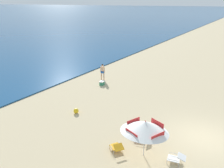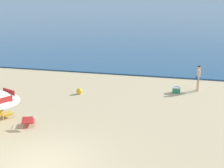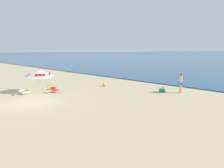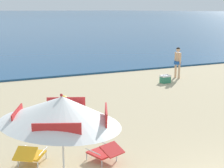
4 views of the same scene
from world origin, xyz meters
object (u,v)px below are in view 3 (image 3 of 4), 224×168
(lounge_chair_under_umbrella, at_px, (24,92))
(lounge_chair_facing_sea, at_px, (52,86))
(cooler_box, at_px, (162,90))
(beach_ball, at_px, (104,85))
(beach_umbrella_striped_main, at_px, (39,73))
(person_standing_near_shore, at_px, (181,82))
(lounge_chair_beside_umbrella, at_px, (55,90))

(lounge_chair_under_umbrella, relative_size, lounge_chair_facing_sea, 0.93)
(lounge_chair_facing_sea, bearing_deg, cooler_box, 38.55)
(beach_ball, bearing_deg, lounge_chair_facing_sea, -115.60)
(beach_umbrella_striped_main, height_order, lounge_chair_under_umbrella, beach_umbrella_striped_main)
(lounge_chair_under_umbrella, height_order, person_standing_near_shore, person_standing_near_shore)
(lounge_chair_beside_umbrella, height_order, beach_ball, lounge_chair_beside_umbrella)
(lounge_chair_facing_sea, bearing_deg, lounge_chair_beside_umbrella, -19.76)
(lounge_chair_under_umbrella, bearing_deg, beach_ball, 78.86)
(beach_umbrella_striped_main, distance_m, lounge_chair_beside_umbrella, 2.07)
(person_standing_near_shore, bearing_deg, cooler_box, -148.12)
(person_standing_near_shore, bearing_deg, lounge_chair_beside_umbrella, -134.43)
(cooler_box, bearing_deg, lounge_chair_facing_sea, -141.45)
(person_standing_near_shore, distance_m, cooler_box, 1.73)
(lounge_chair_facing_sea, relative_size, person_standing_near_shore, 0.61)
(beach_umbrella_striped_main, bearing_deg, person_standing_near_shore, 43.87)
(lounge_chair_facing_sea, xyz_separation_m, beach_ball, (2.28, 4.77, -0.09))
(lounge_chair_beside_umbrella, height_order, cooler_box, lounge_chair_beside_umbrella)
(lounge_chair_under_umbrella, relative_size, beach_ball, 2.55)
(beach_umbrella_striped_main, distance_m, person_standing_near_shore, 12.62)
(beach_ball, bearing_deg, beach_umbrella_striped_main, -106.78)
(lounge_chair_facing_sea, bearing_deg, beach_umbrella_striped_main, -72.69)
(beach_umbrella_striped_main, xyz_separation_m, lounge_chair_beside_umbrella, (1.28, 0.77, -1.44))
(lounge_chair_facing_sea, bearing_deg, beach_ball, 64.40)
(lounge_chair_beside_umbrella, relative_size, person_standing_near_shore, 0.60)
(beach_umbrella_striped_main, height_order, lounge_chair_facing_sea, beach_umbrella_striped_main)
(cooler_box, xyz_separation_m, beach_ball, (-5.91, -1.76, -0.02))
(lounge_chair_facing_sea, xyz_separation_m, person_standing_near_shore, (9.51, 7.35, 0.70))
(beach_umbrella_striped_main, xyz_separation_m, lounge_chair_under_umbrella, (0.32, -1.63, -1.44))
(lounge_chair_facing_sea, height_order, cooler_box, lounge_chair_facing_sea)
(lounge_chair_under_umbrella, bearing_deg, lounge_chair_beside_umbrella, 68.27)
(beach_umbrella_striped_main, relative_size, cooler_box, 5.47)
(beach_umbrella_striped_main, xyz_separation_m, lounge_chair_facing_sea, (-0.43, 1.38, -1.44))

